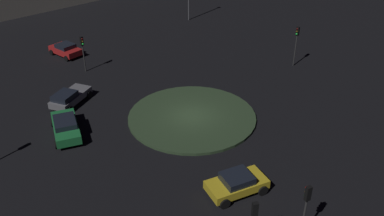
% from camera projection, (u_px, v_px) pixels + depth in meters
% --- Properties ---
extents(ground_plane, '(116.98, 116.98, 0.00)m').
position_uv_depth(ground_plane, '(192.00, 118.00, 34.43)').
color(ground_plane, black).
extents(roundabout_island, '(10.70, 10.70, 0.23)m').
position_uv_depth(roundabout_island, '(192.00, 117.00, 34.38)').
color(roundabout_island, '#2D4228').
rests_on(roundabout_island, ground_plane).
extents(car_grey, '(3.13, 4.43, 1.38)m').
position_uv_depth(car_grey, '(69.00, 97.00, 36.05)').
color(car_grey, slate).
rests_on(car_grey, ground_plane).
extents(car_green, '(4.86, 3.68, 1.39)m').
position_uv_depth(car_green, '(66.00, 126.00, 31.90)').
color(car_green, '#1E7238').
rests_on(car_green, ground_plane).
extents(car_red, '(3.90, 2.23, 1.37)m').
position_uv_depth(car_red, '(66.00, 49.00, 45.61)').
color(car_red, red).
rests_on(car_red, ground_plane).
extents(car_yellow, '(3.27, 4.28, 1.40)m').
position_uv_depth(car_yellow, '(237.00, 183.00, 26.11)').
color(car_yellow, gold).
rests_on(car_yellow, ground_plane).
extents(traffic_light_north, '(0.31, 0.36, 4.28)m').
position_uv_depth(traffic_light_north, '(297.00, 39.00, 42.02)').
color(traffic_light_north, '#2D2D2D').
rests_on(traffic_light_north, ground_plane).
extents(traffic_light_west, '(0.36, 0.31, 3.74)m').
position_uv_depth(traffic_light_west, '(83.00, 47.00, 41.01)').
color(traffic_light_west, '#2D2D2D').
rests_on(traffic_light_west, ground_plane).
extents(traffic_light_southeast_near, '(0.39, 0.36, 3.83)m').
position_uv_depth(traffic_light_southeast_near, '(306.00, 202.00, 21.77)').
color(traffic_light_southeast_near, '#2D2D2D').
rests_on(traffic_light_southeast_near, ground_plane).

